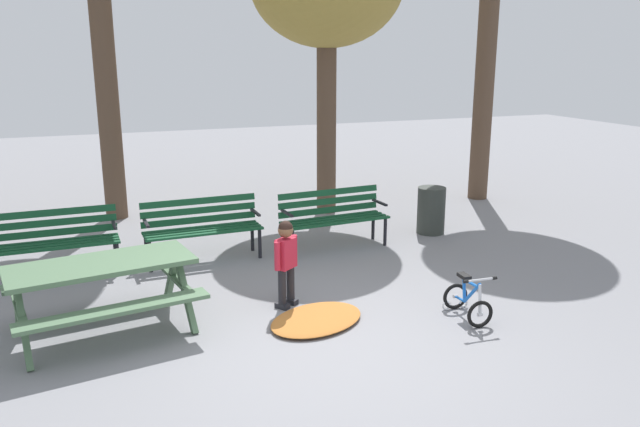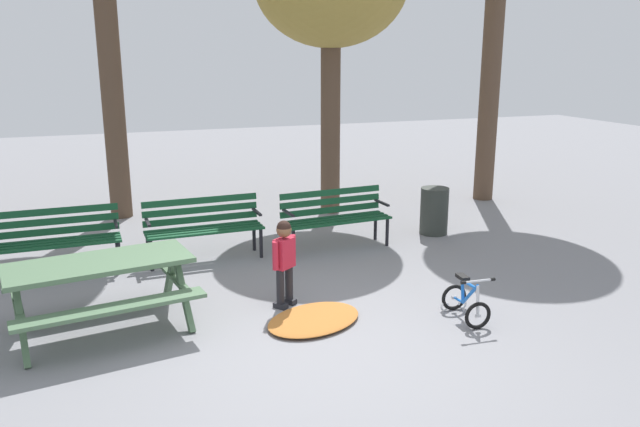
{
  "view_description": "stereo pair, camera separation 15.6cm",
  "coord_description": "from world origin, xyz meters",
  "px_view_note": "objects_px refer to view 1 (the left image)",
  "views": [
    {
      "loc": [
        -2.07,
        -5.25,
        2.83
      ],
      "look_at": [
        0.69,
        1.88,
        0.85
      ],
      "focal_mm": 35.44,
      "sensor_mm": 36.0,
      "label": 1
    },
    {
      "loc": [
        -1.92,
        -5.3,
        2.83
      ],
      "look_at": [
        0.69,
        1.88,
        0.85
      ],
      "focal_mm": 35.44,
      "sensor_mm": 36.0,
      "label": 2
    }
  ],
  "objects_px": {
    "park_bench_right": "(333,214)",
    "child_standing": "(286,257)",
    "picnic_table": "(102,278)",
    "park_bench_far_left": "(53,238)",
    "trash_bin": "(431,210)",
    "park_bench_left": "(202,224)",
    "kids_bicycle": "(467,301)"
  },
  "relations": [
    {
      "from": "park_bench_right",
      "to": "child_standing",
      "type": "distance_m",
      "value": 2.3
    },
    {
      "from": "child_standing",
      "to": "picnic_table",
      "type": "bearing_deg",
      "value": 179.61
    },
    {
      "from": "park_bench_far_left",
      "to": "trash_bin",
      "type": "xyz_separation_m",
      "value": [
        5.54,
        -0.03,
        -0.14
      ]
    },
    {
      "from": "picnic_table",
      "to": "park_bench_left",
      "type": "bearing_deg",
      "value": 55.14
    },
    {
      "from": "park_bench_left",
      "to": "picnic_table",
      "type": "bearing_deg",
      "value": -124.86
    },
    {
      "from": "park_bench_far_left",
      "to": "park_bench_right",
      "type": "bearing_deg",
      "value": -2.65
    },
    {
      "from": "park_bench_far_left",
      "to": "child_standing",
      "type": "height_order",
      "value": "child_standing"
    },
    {
      "from": "park_bench_right",
      "to": "kids_bicycle",
      "type": "height_order",
      "value": "park_bench_right"
    },
    {
      "from": "kids_bicycle",
      "to": "trash_bin",
      "type": "xyz_separation_m",
      "value": [
        1.35,
        3.03,
        0.17
      ]
    },
    {
      "from": "child_standing",
      "to": "trash_bin",
      "type": "distance_m",
      "value": 3.69
    },
    {
      "from": "picnic_table",
      "to": "kids_bicycle",
      "type": "xyz_separation_m",
      "value": [
        3.69,
        -1.03,
        -0.39
      ]
    },
    {
      "from": "kids_bicycle",
      "to": "trash_bin",
      "type": "bearing_deg",
      "value": 65.99
    },
    {
      "from": "park_bench_left",
      "to": "park_bench_far_left",
      "type": "bearing_deg",
      "value": 178.84
    },
    {
      "from": "kids_bicycle",
      "to": "picnic_table",
      "type": "bearing_deg",
      "value": 164.39
    },
    {
      "from": "park_bench_far_left",
      "to": "trash_bin",
      "type": "distance_m",
      "value": 5.54
    },
    {
      "from": "park_bench_right",
      "to": "child_standing",
      "type": "relative_size",
      "value": 1.61
    },
    {
      "from": "picnic_table",
      "to": "park_bench_right",
      "type": "height_order",
      "value": "park_bench_right"
    },
    {
      "from": "park_bench_far_left",
      "to": "kids_bicycle",
      "type": "xyz_separation_m",
      "value": [
        4.19,
        -3.06,
        -0.31
      ]
    },
    {
      "from": "picnic_table",
      "to": "park_bench_left",
      "type": "distance_m",
      "value": 2.43
    },
    {
      "from": "park_bench_right",
      "to": "child_standing",
      "type": "bearing_deg",
      "value": -125.41
    },
    {
      "from": "park_bench_right",
      "to": "kids_bicycle",
      "type": "xyz_separation_m",
      "value": [
        0.4,
        -2.89,
        -0.31
      ]
    },
    {
      "from": "park_bench_right",
      "to": "park_bench_left",
      "type": "bearing_deg",
      "value": 175.86
    },
    {
      "from": "child_standing",
      "to": "kids_bicycle",
      "type": "bearing_deg",
      "value": -30.44
    },
    {
      "from": "park_bench_left",
      "to": "trash_bin",
      "type": "bearing_deg",
      "value": 0.06
    },
    {
      "from": "trash_bin",
      "to": "park_bench_far_left",
      "type": "bearing_deg",
      "value": 179.64
    },
    {
      "from": "park_bench_far_left",
      "to": "kids_bicycle",
      "type": "height_order",
      "value": "park_bench_far_left"
    },
    {
      "from": "park_bench_left",
      "to": "kids_bicycle",
      "type": "bearing_deg",
      "value": -52.83
    },
    {
      "from": "kids_bicycle",
      "to": "trash_bin",
      "type": "relative_size",
      "value": 0.78
    },
    {
      "from": "picnic_table",
      "to": "park_bench_left",
      "type": "height_order",
      "value": "park_bench_left"
    },
    {
      "from": "picnic_table",
      "to": "child_standing",
      "type": "distance_m",
      "value": 1.96
    },
    {
      "from": "child_standing",
      "to": "trash_bin",
      "type": "height_order",
      "value": "child_standing"
    },
    {
      "from": "child_standing",
      "to": "kids_bicycle",
      "type": "height_order",
      "value": "child_standing"
    }
  ]
}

